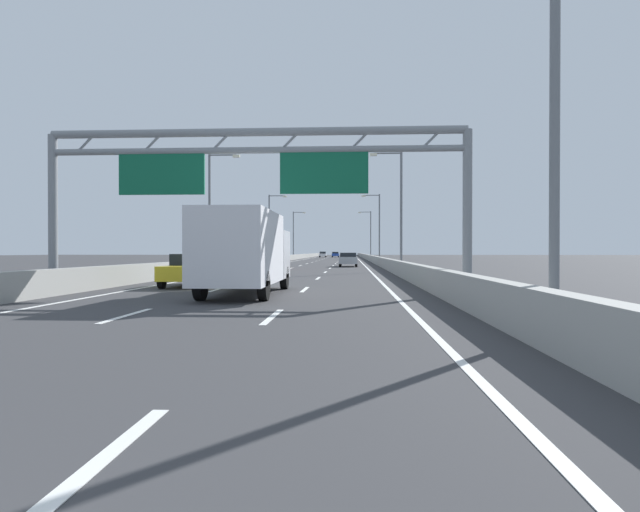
# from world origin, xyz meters

# --- Properties ---
(ground_plane) EXTENTS (260.00, 260.00, 0.00)m
(ground_plane) POSITION_xyz_m (0.00, 100.00, 0.00)
(ground_plane) COLOR #38383A
(lane_dash_left_1) EXTENTS (0.16, 3.00, 0.01)m
(lane_dash_left_1) POSITION_xyz_m (-1.80, 12.50, 0.01)
(lane_dash_left_1) COLOR white
(lane_dash_left_1) RESTS_ON ground_plane
(lane_dash_left_2) EXTENTS (0.16, 3.00, 0.01)m
(lane_dash_left_2) POSITION_xyz_m (-1.80, 21.50, 0.01)
(lane_dash_left_2) COLOR white
(lane_dash_left_2) RESTS_ON ground_plane
(lane_dash_left_3) EXTENTS (0.16, 3.00, 0.01)m
(lane_dash_left_3) POSITION_xyz_m (-1.80, 30.50, 0.01)
(lane_dash_left_3) COLOR white
(lane_dash_left_3) RESTS_ON ground_plane
(lane_dash_left_4) EXTENTS (0.16, 3.00, 0.01)m
(lane_dash_left_4) POSITION_xyz_m (-1.80, 39.50, 0.01)
(lane_dash_left_4) COLOR white
(lane_dash_left_4) RESTS_ON ground_plane
(lane_dash_left_5) EXTENTS (0.16, 3.00, 0.01)m
(lane_dash_left_5) POSITION_xyz_m (-1.80, 48.50, 0.01)
(lane_dash_left_5) COLOR white
(lane_dash_left_5) RESTS_ON ground_plane
(lane_dash_left_6) EXTENTS (0.16, 3.00, 0.01)m
(lane_dash_left_6) POSITION_xyz_m (-1.80, 57.50, 0.01)
(lane_dash_left_6) COLOR white
(lane_dash_left_6) RESTS_ON ground_plane
(lane_dash_left_7) EXTENTS (0.16, 3.00, 0.01)m
(lane_dash_left_7) POSITION_xyz_m (-1.80, 66.50, 0.01)
(lane_dash_left_7) COLOR white
(lane_dash_left_7) RESTS_ON ground_plane
(lane_dash_left_8) EXTENTS (0.16, 3.00, 0.01)m
(lane_dash_left_8) POSITION_xyz_m (-1.80, 75.50, 0.01)
(lane_dash_left_8) COLOR white
(lane_dash_left_8) RESTS_ON ground_plane
(lane_dash_left_9) EXTENTS (0.16, 3.00, 0.01)m
(lane_dash_left_9) POSITION_xyz_m (-1.80, 84.50, 0.01)
(lane_dash_left_9) COLOR white
(lane_dash_left_9) RESTS_ON ground_plane
(lane_dash_left_10) EXTENTS (0.16, 3.00, 0.01)m
(lane_dash_left_10) POSITION_xyz_m (-1.80, 93.50, 0.01)
(lane_dash_left_10) COLOR white
(lane_dash_left_10) RESTS_ON ground_plane
(lane_dash_left_11) EXTENTS (0.16, 3.00, 0.01)m
(lane_dash_left_11) POSITION_xyz_m (-1.80, 102.50, 0.01)
(lane_dash_left_11) COLOR white
(lane_dash_left_11) RESTS_ON ground_plane
(lane_dash_left_12) EXTENTS (0.16, 3.00, 0.01)m
(lane_dash_left_12) POSITION_xyz_m (-1.80, 111.50, 0.01)
(lane_dash_left_12) COLOR white
(lane_dash_left_12) RESTS_ON ground_plane
(lane_dash_left_13) EXTENTS (0.16, 3.00, 0.01)m
(lane_dash_left_13) POSITION_xyz_m (-1.80, 120.50, 0.01)
(lane_dash_left_13) COLOR white
(lane_dash_left_13) RESTS_ON ground_plane
(lane_dash_left_14) EXTENTS (0.16, 3.00, 0.01)m
(lane_dash_left_14) POSITION_xyz_m (-1.80, 129.50, 0.01)
(lane_dash_left_14) COLOR white
(lane_dash_left_14) RESTS_ON ground_plane
(lane_dash_left_15) EXTENTS (0.16, 3.00, 0.01)m
(lane_dash_left_15) POSITION_xyz_m (-1.80, 138.50, 0.01)
(lane_dash_left_15) COLOR white
(lane_dash_left_15) RESTS_ON ground_plane
(lane_dash_left_16) EXTENTS (0.16, 3.00, 0.01)m
(lane_dash_left_16) POSITION_xyz_m (-1.80, 147.50, 0.01)
(lane_dash_left_16) COLOR white
(lane_dash_left_16) RESTS_ON ground_plane
(lane_dash_left_17) EXTENTS (0.16, 3.00, 0.01)m
(lane_dash_left_17) POSITION_xyz_m (-1.80, 156.50, 0.01)
(lane_dash_left_17) COLOR white
(lane_dash_left_17) RESTS_ON ground_plane
(lane_dash_right_0) EXTENTS (0.16, 3.00, 0.01)m
(lane_dash_right_0) POSITION_xyz_m (1.80, 3.50, 0.01)
(lane_dash_right_0) COLOR white
(lane_dash_right_0) RESTS_ON ground_plane
(lane_dash_right_1) EXTENTS (0.16, 3.00, 0.01)m
(lane_dash_right_1) POSITION_xyz_m (1.80, 12.50, 0.01)
(lane_dash_right_1) COLOR white
(lane_dash_right_1) RESTS_ON ground_plane
(lane_dash_right_2) EXTENTS (0.16, 3.00, 0.01)m
(lane_dash_right_2) POSITION_xyz_m (1.80, 21.50, 0.01)
(lane_dash_right_2) COLOR white
(lane_dash_right_2) RESTS_ON ground_plane
(lane_dash_right_3) EXTENTS (0.16, 3.00, 0.01)m
(lane_dash_right_3) POSITION_xyz_m (1.80, 30.50, 0.01)
(lane_dash_right_3) COLOR white
(lane_dash_right_3) RESTS_ON ground_plane
(lane_dash_right_4) EXTENTS (0.16, 3.00, 0.01)m
(lane_dash_right_4) POSITION_xyz_m (1.80, 39.50, 0.01)
(lane_dash_right_4) COLOR white
(lane_dash_right_4) RESTS_ON ground_plane
(lane_dash_right_5) EXTENTS (0.16, 3.00, 0.01)m
(lane_dash_right_5) POSITION_xyz_m (1.80, 48.50, 0.01)
(lane_dash_right_5) COLOR white
(lane_dash_right_5) RESTS_ON ground_plane
(lane_dash_right_6) EXTENTS (0.16, 3.00, 0.01)m
(lane_dash_right_6) POSITION_xyz_m (1.80, 57.50, 0.01)
(lane_dash_right_6) COLOR white
(lane_dash_right_6) RESTS_ON ground_plane
(lane_dash_right_7) EXTENTS (0.16, 3.00, 0.01)m
(lane_dash_right_7) POSITION_xyz_m (1.80, 66.50, 0.01)
(lane_dash_right_7) COLOR white
(lane_dash_right_7) RESTS_ON ground_plane
(lane_dash_right_8) EXTENTS (0.16, 3.00, 0.01)m
(lane_dash_right_8) POSITION_xyz_m (1.80, 75.50, 0.01)
(lane_dash_right_8) COLOR white
(lane_dash_right_8) RESTS_ON ground_plane
(lane_dash_right_9) EXTENTS (0.16, 3.00, 0.01)m
(lane_dash_right_9) POSITION_xyz_m (1.80, 84.50, 0.01)
(lane_dash_right_9) COLOR white
(lane_dash_right_9) RESTS_ON ground_plane
(lane_dash_right_10) EXTENTS (0.16, 3.00, 0.01)m
(lane_dash_right_10) POSITION_xyz_m (1.80, 93.50, 0.01)
(lane_dash_right_10) COLOR white
(lane_dash_right_10) RESTS_ON ground_plane
(lane_dash_right_11) EXTENTS (0.16, 3.00, 0.01)m
(lane_dash_right_11) POSITION_xyz_m (1.80, 102.50, 0.01)
(lane_dash_right_11) COLOR white
(lane_dash_right_11) RESTS_ON ground_plane
(lane_dash_right_12) EXTENTS (0.16, 3.00, 0.01)m
(lane_dash_right_12) POSITION_xyz_m (1.80, 111.50, 0.01)
(lane_dash_right_12) COLOR white
(lane_dash_right_12) RESTS_ON ground_plane
(lane_dash_right_13) EXTENTS (0.16, 3.00, 0.01)m
(lane_dash_right_13) POSITION_xyz_m (1.80, 120.50, 0.01)
(lane_dash_right_13) COLOR white
(lane_dash_right_13) RESTS_ON ground_plane
(lane_dash_right_14) EXTENTS (0.16, 3.00, 0.01)m
(lane_dash_right_14) POSITION_xyz_m (1.80, 129.50, 0.01)
(lane_dash_right_14) COLOR white
(lane_dash_right_14) RESTS_ON ground_plane
(lane_dash_right_15) EXTENTS (0.16, 3.00, 0.01)m
(lane_dash_right_15) POSITION_xyz_m (1.80, 138.50, 0.01)
(lane_dash_right_15) COLOR white
(lane_dash_right_15) RESTS_ON ground_plane
(lane_dash_right_16) EXTENTS (0.16, 3.00, 0.01)m
(lane_dash_right_16) POSITION_xyz_m (1.80, 147.50, 0.01)
(lane_dash_right_16) COLOR white
(lane_dash_right_16) RESTS_ON ground_plane
(lane_dash_right_17) EXTENTS (0.16, 3.00, 0.01)m
(lane_dash_right_17) POSITION_xyz_m (1.80, 156.50, 0.01)
(lane_dash_right_17) COLOR white
(lane_dash_right_17) RESTS_ON ground_plane
(edge_line_left) EXTENTS (0.16, 176.00, 0.01)m
(edge_line_left) POSITION_xyz_m (-5.25, 88.00, 0.01)
(edge_line_left) COLOR white
(edge_line_left) RESTS_ON ground_plane
(edge_line_right) EXTENTS (0.16, 176.00, 0.01)m
(edge_line_right) POSITION_xyz_m (5.25, 88.00, 0.01)
(edge_line_right) COLOR white
(edge_line_right) RESTS_ON ground_plane
(barrier_left) EXTENTS (0.45, 220.00, 0.95)m
(barrier_left) POSITION_xyz_m (-6.90, 110.00, 0.47)
(barrier_left) COLOR #9E9E99
(barrier_left) RESTS_ON ground_plane
(barrier_right) EXTENTS (0.45, 220.00, 0.95)m
(barrier_right) POSITION_xyz_m (6.90, 110.00, 0.47)
(barrier_right) COLOR #9E9E99
(barrier_right) RESTS_ON ground_plane
(sign_gantry) EXTENTS (16.58, 0.36, 6.36)m
(sign_gantry) POSITION_xyz_m (-0.12, 20.19, 4.82)
(sign_gantry) COLOR gray
(sign_gantry) RESTS_ON ground_plane
(streetlamp_right_near) EXTENTS (2.58, 0.28, 9.50)m
(streetlamp_right_near) POSITION_xyz_m (7.47, 10.56, 5.40)
(streetlamp_right_near) COLOR slate
(streetlamp_right_near) RESTS_ON ground_plane
(streetlamp_left_mid) EXTENTS (2.58, 0.28, 9.50)m
(streetlamp_left_mid) POSITION_xyz_m (-7.47, 41.99, 5.40)
(streetlamp_left_mid) COLOR slate
(streetlamp_left_mid) RESTS_ON ground_plane
(streetlamp_right_mid) EXTENTS (2.58, 0.28, 9.50)m
(streetlamp_right_mid) POSITION_xyz_m (7.47, 41.99, 5.40)
(streetlamp_right_mid) COLOR slate
(streetlamp_right_mid) RESTS_ON ground_plane
(streetlamp_left_far) EXTENTS (2.58, 0.28, 9.50)m
(streetlamp_left_far) POSITION_xyz_m (-7.47, 73.43, 5.40)
(streetlamp_left_far) COLOR slate
(streetlamp_left_far) RESTS_ON ground_plane
(streetlamp_right_far) EXTENTS (2.58, 0.28, 9.50)m
(streetlamp_right_far) POSITION_xyz_m (7.47, 73.43, 5.40)
(streetlamp_right_far) COLOR slate
(streetlamp_right_far) RESTS_ON ground_plane
(streetlamp_left_distant) EXTENTS (2.58, 0.28, 9.50)m
(streetlamp_left_distant) POSITION_xyz_m (-7.47, 104.87, 5.40)
(streetlamp_left_distant) COLOR slate
(streetlamp_left_distant) RESTS_ON ground_plane
(streetlamp_right_distant) EXTENTS (2.58, 0.28, 9.50)m
(streetlamp_right_distant) POSITION_xyz_m (7.47, 104.87, 5.40)
(streetlamp_right_distant) COLOR slate
(streetlamp_right_distant) RESTS_ON ground_plane
(silver_car) EXTENTS (1.85, 4.43, 1.43)m
(silver_car) POSITION_xyz_m (3.46, 54.14, 0.74)
(silver_car) COLOR #A8ADB2
(silver_car) RESTS_ON ground_plane
(red_car) EXTENTS (1.80, 4.35, 1.48)m
(red_car) POSITION_xyz_m (-3.39, 46.95, 0.76)
(red_car) COLOR red
(red_car) RESTS_ON ground_plane
(yellow_car) EXTENTS (1.77, 4.50, 1.46)m
(yellow_car) POSITION_xyz_m (-3.50, 23.48, 0.75)
(yellow_car) COLOR yellow
(yellow_car) RESTS_ON ground_plane
(white_car) EXTENTS (1.79, 4.67, 1.48)m
(white_car) POSITION_xyz_m (-3.58, 138.82, 0.76)
(white_car) COLOR silver
(white_car) RESTS_ON ground_plane
(blue_car) EXTENTS (1.82, 4.58, 1.41)m
(blue_car) POSITION_xyz_m (-0.23, 138.63, 0.74)
(blue_car) COLOR #2347AD
(blue_car) RESTS_ON ground_plane
(box_truck) EXTENTS (2.34, 7.54, 2.94)m
(box_truck) POSITION_xyz_m (-0.11, 18.72, 1.62)
(box_truck) COLOR silver
(box_truck) RESTS_ON ground_plane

